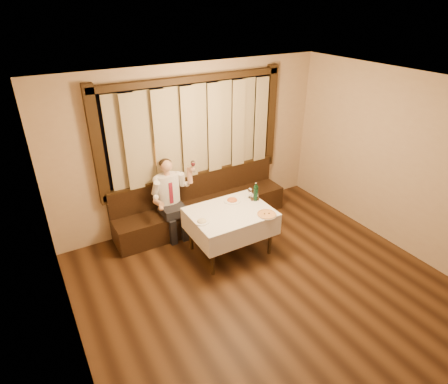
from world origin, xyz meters
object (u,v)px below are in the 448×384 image
banquette (201,207)px  pasta_cream (202,220)px  dining_table (230,217)px  green_bottle (256,193)px  pizza (267,214)px  seated_man (170,193)px  cruet_caddy (255,197)px  pasta_red (232,199)px

banquette → pasta_cream: size_ratio=13.80×
dining_table → green_bottle: green_bottle is taller
dining_table → pizza: 0.58m
dining_table → seated_man: (-0.61, 0.93, 0.16)m
banquette → pizza: bearing=-73.5°
pizza → banquette: bearing=106.5°
banquette → pasta_cream: 1.30m
dining_table → seated_man: 1.13m
dining_table → pizza: pizza is taller
pizza → pasta_cream: bearing=161.4°
dining_table → cruet_caddy: 0.56m
banquette → seated_man: size_ratio=2.31×
green_bottle → cruet_caddy: (0.00, 0.02, -0.09)m
dining_table → pasta_cream: 0.55m
cruet_caddy → pizza: bearing=-81.9°
pasta_red → cruet_caddy: (0.34, -0.15, 0.01)m
pasta_cream → banquette: bearing=63.9°
pizza → pasta_cream: pasta_cream is taller
cruet_caddy → seated_man: size_ratio=0.11×
pasta_cream → green_bottle: (1.06, 0.15, 0.10)m
pizza → pasta_cream: 1.00m
banquette → seated_man: 0.79m
banquette → dining_table: bearing=-90.0°
pizza → cruet_caddy: bearing=77.0°
pizza → pasta_red: size_ratio=1.13×
pasta_cream → seated_man: (-0.08, 1.00, 0.02)m
banquette → dining_table: 1.08m
pasta_red → green_bottle: green_bottle is taller
pasta_red → pasta_cream: pasta_red is taller
banquette → pasta_red: size_ratio=11.73×
banquette → pizza: 1.53m
pizza → dining_table: bearing=137.6°
banquette → pasta_red: 0.92m
banquette → pasta_cream: bearing=-116.1°
pizza → pasta_red: pasta_red is taller
pizza → seated_man: size_ratio=0.22×
green_bottle → seated_man: seated_man is taller
pizza → cruet_caddy: size_ratio=2.12×
banquette → seated_man: (-0.61, -0.09, 0.50)m
banquette → pasta_red: banquette is taller
banquette → green_bottle: green_bottle is taller
pasta_red → cruet_caddy: cruet_caddy is taller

